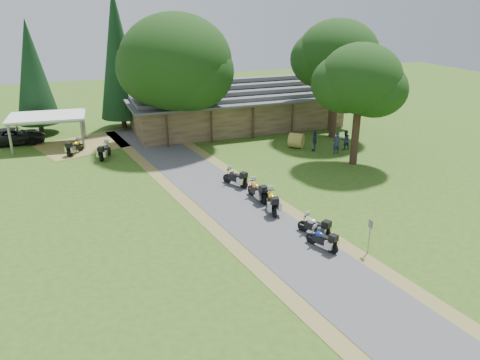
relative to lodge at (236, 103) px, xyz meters
name	(u,v)px	position (x,y,z in m)	size (l,w,h in m)	color
ground	(288,246)	(-6.00, -24.00, -2.45)	(120.00, 120.00, 0.00)	#355217
driveway	(250,216)	(-6.50, -20.00, -2.45)	(46.00, 46.00, 0.00)	#464649
lodge	(236,103)	(0.00, 0.00, 0.00)	(21.40, 9.40, 4.90)	brown
carport	(49,131)	(-17.53, -0.46, -1.09)	(6.29, 4.19, 2.73)	white
car_dark_suv	(13,132)	(-20.52, 1.23, -1.37)	(5.66, 2.41, 2.17)	black
motorcycle_row_a	(322,238)	(-4.50, -24.88, -1.85)	(1.75, 0.57, 1.20)	navy
motorcycle_row_b	(315,225)	(-4.18, -23.51, -1.81)	(1.87, 0.61, 1.28)	#B3B6BB
motorcycle_row_c	(272,201)	(-5.02, -19.83, -1.74)	(2.07, 0.67, 1.42)	#EEB500
motorcycle_row_d	(257,190)	(-5.18, -17.88, -1.76)	(2.02, 0.66, 1.38)	orange
motorcycle_row_e	(235,177)	(-5.65, -15.12, -1.79)	(1.92, 0.63, 1.31)	black
motorcycle_carport_a	(75,146)	(-15.61, -3.68, -1.80)	(1.91, 0.62, 1.31)	#C9A500
motorcycle_carport_b	(105,150)	(-13.41, -5.78, -1.77)	(1.99, 0.65, 1.36)	slate
person_a	(337,141)	(4.68, -11.29, -1.35)	(0.63, 0.45, 2.20)	#2A3251
person_b	(345,138)	(6.00, -10.54, -1.45)	(0.57, 0.41, 2.00)	#2A3251
person_c	(315,139)	(3.38, -9.94, -1.45)	(0.57, 0.41, 2.01)	#2A3251
hay_bale	(296,140)	(2.36, -8.59, -1.81)	(1.28, 1.28, 1.17)	olive
sign_post	(369,237)	(-2.57, -26.14, -1.50)	(0.34, 0.06, 1.89)	gray
oak_lodge_left	(176,78)	(-6.78, -3.66, 3.28)	(9.56, 9.56, 11.45)	black
oak_lodge_right	(337,71)	(7.08, -6.71, 3.62)	(7.19, 7.19, 12.14)	black
oak_driveway	(359,96)	(4.57, -14.00, 2.88)	(6.09, 6.09, 10.65)	black
cedar_near	(118,60)	(-10.63, 3.62, 4.19)	(4.20, 4.20, 13.27)	black
cedar_far	(33,78)	(-18.36, 4.32, 2.82)	(3.96, 3.96, 10.54)	black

